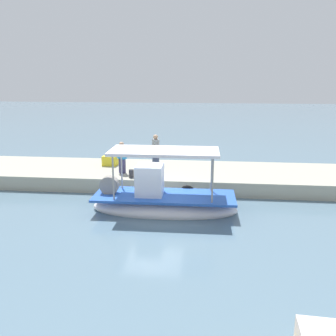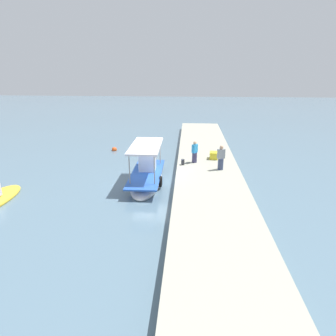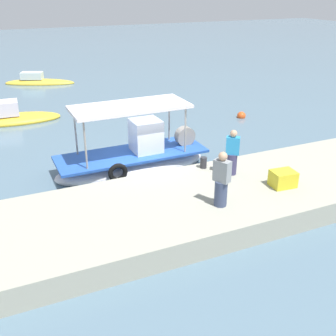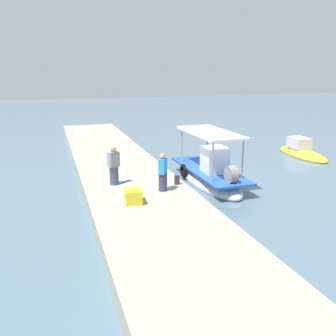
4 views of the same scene
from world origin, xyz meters
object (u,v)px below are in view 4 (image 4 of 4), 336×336
main_fishing_boat (209,174)px  mooring_bollard (177,180)px  cargo_crate (133,196)px  moored_boat_near (302,152)px  fisherman_by_crate (163,174)px  fisherman_near_bollard (114,167)px

main_fishing_boat → mooring_bollard: (1.80, -2.39, 0.46)m
cargo_crate → moored_boat_near: cargo_crate is taller
cargo_crate → fisherman_by_crate: bearing=124.5°
mooring_bollard → moored_boat_near: moored_boat_near is taller
main_fishing_boat → cargo_crate: 5.89m
main_fishing_boat → fisherman_near_bollard: (0.95, -5.00, 1.04)m
fisherman_near_bollard → moored_boat_near: (-4.76, 13.54, -1.31)m
fisherman_near_bollard → fisherman_by_crate: 2.31m
fisherman_by_crate → mooring_bollard: (-0.64, 0.84, -0.53)m
fisherman_near_bollard → moored_boat_near: size_ratio=0.35×
fisherman_by_crate → moored_boat_near: size_ratio=0.33×
main_fishing_boat → fisherman_near_bollard: 5.19m
fisherman_by_crate → main_fishing_boat: bearing=127.0°
fisherman_near_bollard → cargo_crate: (2.52, 0.27, -0.51)m
fisherman_by_crate → cargo_crate: size_ratio=2.10×
moored_boat_near → fisherman_by_crate: bearing=-62.0°
fisherman_by_crate → moored_boat_near: bearing=118.0°
fisherman_near_bollard → cargo_crate: bearing=6.1°
main_fishing_boat → fisherman_by_crate: (2.44, -3.23, 0.99)m
main_fishing_boat → fisherman_by_crate: main_fishing_boat is taller
main_fishing_boat → cargo_crate: bearing=-53.8°
fisherman_by_crate → mooring_bollard: 1.18m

